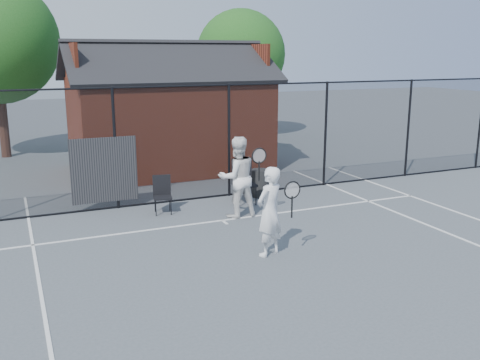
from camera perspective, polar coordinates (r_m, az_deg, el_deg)
name	(u,v)px	position (r m, az deg, el deg)	size (l,w,h in m)	color
ground	(284,267)	(9.84, 4.67, -9.22)	(80.00, 80.00, 0.00)	#495054
court_lines	(323,296)	(8.80, 8.82, -12.15)	(11.02, 18.00, 0.01)	silver
fence	(182,146)	(13.79, -6.20, 3.59)	(22.04, 3.00, 3.00)	black
clubhouse	(169,121)	(17.79, -7.63, 6.27)	(6.50, 4.36, 4.19)	maroon
tree_right	(241,55)	(24.54, 0.08, 13.23)	(3.97, 3.97, 5.70)	black
player_front	(270,211)	(10.10, 3.17, -3.37)	(0.83, 0.68, 1.73)	white
player_back	(237,177)	(12.46, -0.29, 0.32)	(1.03, 0.76, 1.91)	white
chair_left	(163,196)	(12.94, -8.26, -1.65)	(0.43, 0.45, 0.89)	black
chair_right	(245,183)	(13.62, 0.50, -0.27)	(0.54, 0.56, 1.12)	black
waste_bin	(260,183)	(14.38, 2.17, -0.32)	(0.50, 0.50, 0.74)	black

